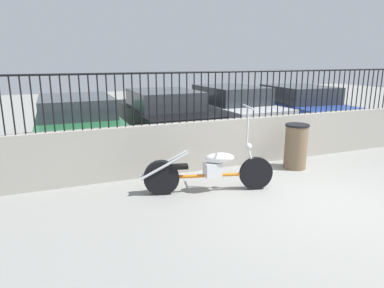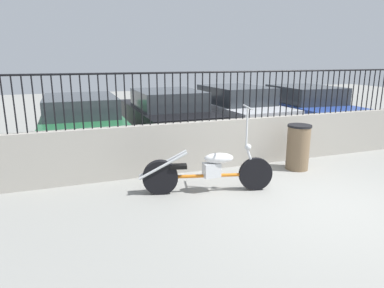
{
  "view_description": "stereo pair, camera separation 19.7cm",
  "coord_description": "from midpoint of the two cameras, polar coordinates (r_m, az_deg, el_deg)",
  "views": [
    {
      "loc": [
        -3.77,
        -3.82,
        2.2
      ],
      "look_at": [
        -1.55,
        1.72,
        0.7
      ],
      "focal_mm": 32.0,
      "sensor_mm": 36.0,
      "label": 1
    },
    {
      "loc": [
        -3.58,
        -3.89,
        2.2
      ],
      "look_at": [
        -1.55,
        1.72,
        0.7
      ],
      "focal_mm": 32.0,
      "sensor_mm": 36.0,
      "label": 2
    }
  ],
  "objects": [
    {
      "name": "ground_plane",
      "position": [
        5.76,
        22.13,
        -9.44
      ],
      "size": [
        40.0,
        40.0,
        0.0
      ],
      "primitive_type": "plane",
      "color": "gray"
    },
    {
      "name": "low_wall",
      "position": [
        7.36,
        10.6,
        0.47
      ],
      "size": [
        9.57,
        0.18,
        0.99
      ],
      "color": "#9E998E",
      "rests_on": "ground_plane"
    },
    {
      "name": "fence_railing",
      "position": [
        7.19,
        11.0,
        9.02
      ],
      "size": [
        9.57,
        0.04,
        0.97
      ],
      "color": "black",
      "rests_on": "low_wall"
    },
    {
      "name": "motorcycle_orange",
      "position": [
        5.72,
        2.72,
        -4.53
      ],
      "size": [
        2.22,
        0.78,
        1.45
      ],
      "rotation": [
        0.0,
        0.0,
        -0.25
      ],
      "color": "black",
      "rests_on": "ground_plane"
    },
    {
      "name": "trash_bin",
      "position": [
        7.24,
        18.01,
        -0.49
      ],
      "size": [
        0.47,
        0.47,
        0.92
      ],
      "color": "brown",
      "rests_on": "ground_plane"
    },
    {
      "name": "car_green",
      "position": [
        8.91,
        -17.36,
        3.6
      ],
      "size": [
        1.83,
        4.52,
        1.32
      ],
      "rotation": [
        0.0,
        0.0,
        1.57
      ],
      "color": "black",
      "rests_on": "ground_plane"
    },
    {
      "name": "car_black",
      "position": [
        9.28,
        -3.66,
        4.8
      ],
      "size": [
        1.81,
        4.25,
        1.39
      ],
      "rotation": [
        0.0,
        0.0,
        1.58
      ],
      "color": "black",
      "rests_on": "ground_plane"
    },
    {
      "name": "car_silver",
      "position": [
        10.56,
        7.26,
        5.84
      ],
      "size": [
        1.93,
        4.6,
        1.4
      ],
      "rotation": [
        0.0,
        0.0,
        1.61
      ],
      "color": "black",
      "rests_on": "ground_plane"
    },
    {
      "name": "car_blue",
      "position": [
        11.3,
        18.17,
        5.75
      ],
      "size": [
        2.1,
        4.49,
        1.38
      ],
      "rotation": [
        0.0,
        0.0,
        1.5
      ],
      "color": "black",
      "rests_on": "ground_plane"
    }
  ]
}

